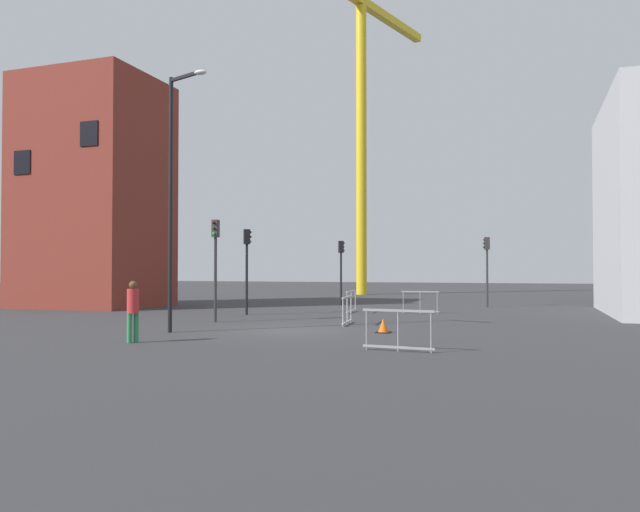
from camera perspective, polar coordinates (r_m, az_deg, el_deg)
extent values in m
plane|color=#333335|center=(21.19, -2.73, -7.01)|extent=(160.00, 160.00, 0.00)
cube|color=maroon|center=(37.31, -20.48, 5.55)|extent=(7.28, 6.12, 13.02)
cube|color=black|center=(36.69, -26.22, 7.91)|extent=(1.10, 0.06, 1.30)
cube|color=black|center=(34.01, -20.91, 10.72)|extent=(1.10, 0.06, 1.30)
cylinder|color=yellow|center=(52.82, 3.91, 9.97)|extent=(0.90, 0.90, 24.87)
cube|color=yellow|center=(58.86, 5.43, 21.87)|extent=(5.41, 15.04, 0.70)
cylinder|color=black|center=(21.13, -13.88, 4.73)|extent=(0.14, 0.14, 8.63)
cube|color=black|center=(21.42, -12.54, 16.18)|extent=(1.43, 0.57, 0.10)
ellipsoid|color=silver|center=(20.88, -11.19, 16.59)|extent=(0.44, 0.24, 0.16)
cylinder|color=#2D2D30|center=(35.51, 15.45, -2.03)|extent=(0.12, 0.12, 3.25)
cube|color=#2D2D30|center=(35.54, 15.43, 1.15)|extent=(0.34, 0.31, 0.70)
sphere|color=red|center=(35.51, 15.16, 1.51)|extent=(0.11, 0.11, 0.11)
sphere|color=#3C2905|center=(35.50, 15.16, 1.15)|extent=(0.11, 0.11, 0.11)
sphere|color=#07330F|center=(35.49, 15.16, 0.80)|extent=(0.11, 0.11, 0.11)
cylinder|color=#2D2D30|center=(24.74, -9.82, -2.20)|extent=(0.12, 0.12, 3.42)
cube|color=#2D2D30|center=(24.79, -9.80, 2.57)|extent=(0.26, 0.30, 0.70)
sphere|color=#390605|center=(24.65, -9.97, 3.10)|extent=(0.11, 0.11, 0.11)
sphere|color=#3C2905|center=(24.63, -9.97, 2.59)|extent=(0.11, 0.11, 0.11)
sphere|color=green|center=(24.62, -9.97, 2.08)|extent=(0.11, 0.11, 0.11)
cylinder|color=black|center=(28.57, -6.91, -2.21)|extent=(0.12, 0.12, 3.31)
cube|color=black|center=(28.61, -6.90, 1.81)|extent=(0.37, 0.36, 0.70)
sphere|color=#390605|center=(28.65, -6.55, 2.25)|extent=(0.11, 0.11, 0.11)
sphere|color=#3C2905|center=(28.64, -6.55, 1.81)|extent=(0.11, 0.11, 0.11)
sphere|color=green|center=(28.63, -6.56, 1.37)|extent=(0.11, 0.11, 0.11)
cylinder|color=black|center=(35.96, 1.99, -2.17)|extent=(0.12, 0.12, 3.12)
cube|color=black|center=(35.99, 1.99, 0.87)|extent=(0.36, 0.35, 0.70)
sphere|color=#390605|center=(36.04, 2.25, 1.22)|extent=(0.11, 0.11, 0.11)
sphere|color=#F2A514|center=(36.03, 2.25, 0.87)|extent=(0.11, 0.11, 0.11)
sphere|color=#07330F|center=(36.02, 2.25, 0.52)|extent=(0.11, 0.11, 0.11)
cylinder|color=#2D844C|center=(18.39, -17.49, -6.50)|extent=(0.14, 0.14, 0.85)
cylinder|color=#2D844C|center=(18.47, -16.91, -6.48)|extent=(0.14, 0.14, 0.85)
cylinder|color=red|center=(18.38, -17.18, -4.08)|extent=(0.34, 0.34, 0.71)
sphere|color=brown|center=(18.36, -17.18, -2.62)|extent=(0.23, 0.23, 0.23)
cube|color=gray|center=(29.63, 9.40, -3.33)|extent=(1.81, 0.14, 0.06)
cube|color=gray|center=(29.68, 9.41, -5.17)|extent=(1.81, 0.14, 0.06)
cylinder|color=gray|center=(29.76, 7.85, -4.34)|extent=(0.04, 0.04, 1.05)
cylinder|color=gray|center=(29.66, 9.41, -4.35)|extent=(0.04, 0.04, 1.05)
cylinder|color=gray|center=(29.57, 10.97, -4.35)|extent=(0.04, 0.04, 1.05)
cube|color=gray|center=(15.87, 7.36, -5.12)|extent=(1.92, 0.21, 0.06)
cube|color=gray|center=(15.96, 7.37, -8.52)|extent=(1.92, 0.21, 0.06)
cylinder|color=gray|center=(16.17, 4.40, -6.92)|extent=(0.04, 0.04, 1.05)
cylinder|color=gray|center=(15.91, 7.36, -7.00)|extent=(0.04, 0.04, 1.05)
cylinder|color=gray|center=(15.70, 10.41, -7.07)|extent=(0.04, 0.04, 1.05)
cube|color=#B2B5BA|center=(29.84, 2.96, -3.33)|extent=(0.28, 2.41, 0.06)
cube|color=#B2B5BA|center=(29.89, 2.97, -5.15)|extent=(0.28, 2.41, 0.06)
cylinder|color=#B2B5BA|center=(28.80, 2.56, -4.45)|extent=(0.04, 0.04, 1.05)
cylinder|color=#B2B5BA|center=(29.86, 2.96, -4.34)|extent=(0.04, 0.04, 1.05)
cylinder|color=#B2B5BA|center=(30.93, 3.34, -4.24)|extent=(0.04, 0.04, 1.05)
cube|color=#B2B5BA|center=(23.39, 2.57, -3.90)|extent=(0.30, 2.04, 0.06)
cube|color=#B2B5BA|center=(23.45, 2.57, -6.21)|extent=(0.30, 2.04, 0.06)
cylinder|color=#B2B5BA|center=(22.52, 2.17, -5.34)|extent=(0.04, 0.04, 1.05)
cylinder|color=#B2B5BA|center=(23.42, 2.57, -5.18)|extent=(0.04, 0.04, 1.05)
cylinder|color=#B2B5BA|center=(24.33, 2.94, -5.03)|extent=(0.04, 0.04, 1.05)
cube|color=black|center=(20.51, 5.97, -7.15)|extent=(0.48, 0.48, 0.03)
cone|color=#E55B0F|center=(20.49, 5.97, -6.52)|extent=(0.37, 0.37, 0.48)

